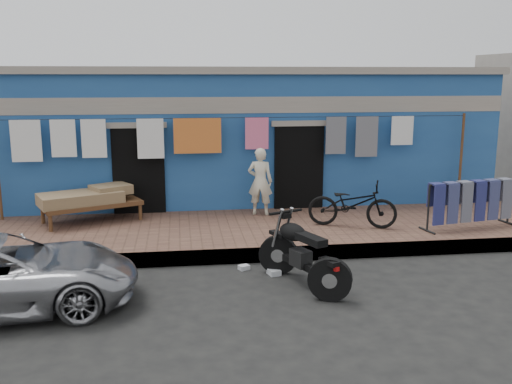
# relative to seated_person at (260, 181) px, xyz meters

# --- Properties ---
(ground) EXTENTS (80.00, 80.00, 0.00)m
(ground) POSITION_rel_seated_person_xyz_m (-0.36, -3.98, -0.97)
(ground) COLOR black
(ground) RESTS_ON ground
(sidewalk) EXTENTS (28.00, 3.00, 0.25)m
(sidewalk) POSITION_rel_seated_person_xyz_m (-0.36, -0.98, -0.84)
(sidewalk) COLOR brown
(sidewalk) RESTS_ON ground
(curb) EXTENTS (28.00, 0.10, 0.25)m
(curb) POSITION_rel_seated_person_xyz_m (-0.36, -2.43, -0.84)
(curb) COLOR gray
(curb) RESTS_ON ground
(building) EXTENTS (12.20, 5.20, 3.36)m
(building) POSITION_rel_seated_person_xyz_m (-0.36, 3.01, 0.72)
(building) COLOR navy
(building) RESTS_ON ground
(clothesline) EXTENTS (10.06, 0.06, 2.10)m
(clothesline) POSITION_rel_seated_person_xyz_m (-1.03, 0.27, 0.85)
(clothesline) COLOR brown
(clothesline) RESTS_ON sidewalk
(seated_person) EXTENTS (0.59, 0.47, 1.44)m
(seated_person) POSITION_rel_seated_person_xyz_m (0.00, 0.00, 0.00)
(seated_person) COLOR beige
(seated_person) RESTS_ON sidewalk
(bicycle) EXTENTS (1.82, 1.19, 1.11)m
(bicycle) POSITION_rel_seated_person_xyz_m (1.65, -1.24, -0.16)
(bicycle) COLOR black
(bicycle) RESTS_ON sidewalk
(motorcycle) EXTENTS (1.82, 2.12, 1.09)m
(motorcycle) POSITION_rel_seated_person_xyz_m (0.13, -3.66, -0.42)
(motorcycle) COLOR black
(motorcycle) RESTS_ON ground
(charpoy) EXTENTS (2.72, 2.43, 0.68)m
(charpoy) POSITION_rel_seated_person_xyz_m (-3.48, -0.14, -0.38)
(charpoy) COLOR brown
(charpoy) RESTS_ON sidewalk
(jeans_rack) EXTENTS (2.15, 1.14, 0.96)m
(jeans_rack) POSITION_rel_seated_person_xyz_m (3.90, -1.62, -0.24)
(jeans_rack) COLOR black
(jeans_rack) RESTS_ON sidewalk
(litter_a) EXTENTS (0.21, 0.19, 0.07)m
(litter_a) POSITION_rel_seated_person_xyz_m (-0.67, -2.78, -0.93)
(litter_a) COLOR silver
(litter_a) RESTS_ON ground
(litter_b) EXTENTS (0.18, 0.20, 0.08)m
(litter_b) POSITION_rel_seated_person_xyz_m (0.09, -2.78, -0.93)
(litter_b) COLOR silver
(litter_b) RESTS_ON ground
(litter_c) EXTENTS (0.23, 0.26, 0.09)m
(litter_c) POSITION_rel_seated_person_xyz_m (-0.22, -3.09, -0.92)
(litter_c) COLOR silver
(litter_c) RESTS_ON ground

